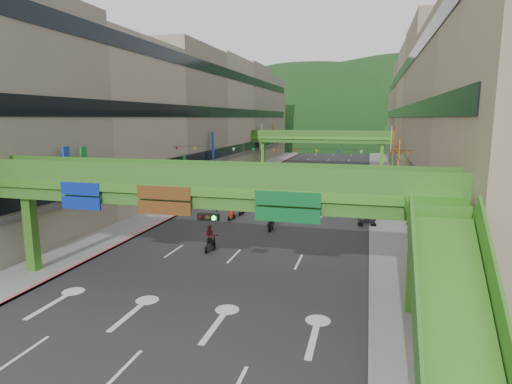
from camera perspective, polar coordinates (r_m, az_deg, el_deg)
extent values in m
plane|color=black|center=(19.63, -14.30, -19.15)|extent=(320.00, 320.00, 0.00)
cube|color=#28282B|center=(66.13, 7.07, 1.63)|extent=(18.00, 140.00, 0.02)
cube|color=gray|center=(68.44, -2.09, 2.03)|extent=(4.00, 140.00, 0.15)
cube|color=gray|center=(65.60, 16.64, 1.28)|extent=(4.00, 140.00, 0.15)
cube|color=#CC5959|center=(67.92, -0.56, 1.99)|extent=(0.20, 140.00, 0.18)
cube|color=gray|center=(65.56, 14.98, 1.36)|extent=(0.20, 140.00, 0.18)
cube|color=#9E937F|center=(70.53, -8.47, 9.84)|extent=(12.00, 95.00, 19.00)
cube|color=black|center=(68.59, -3.68, 5.50)|extent=(0.08, 90.25, 1.40)
cube|color=black|center=(68.39, -3.74, 10.52)|extent=(0.08, 90.25, 1.40)
cube|color=black|center=(68.72, -3.80, 15.53)|extent=(0.08, 90.25, 1.40)
cube|color=gray|center=(65.71, 24.12, 9.11)|extent=(12.00, 95.00, 19.00)
cube|color=black|center=(65.24, 18.53, 4.78)|extent=(0.08, 90.25, 1.40)
cube|color=black|center=(65.03, 18.83, 10.05)|extent=(0.08, 90.25, 1.40)
cube|color=black|center=(65.38, 19.13, 15.31)|extent=(0.08, 90.25, 1.40)
cube|color=#4C9E2D|center=(22.90, -7.66, 0.56)|extent=(28.00, 2.20, 0.50)
cube|color=#387223|center=(23.01, -7.63, -0.92)|extent=(28.00, 1.76, 0.70)
cube|color=#4C9E2D|center=(29.53, -27.74, -5.05)|extent=(0.60, 0.60, 4.80)
cube|color=#4C9E2D|center=(22.16, 20.29, -9.24)|extent=(0.60, 0.60, 4.80)
cube|color=#387223|center=(21.84, -8.74, 2.20)|extent=(28.00, 0.12, 1.10)
cube|color=#387223|center=(23.75, -6.75, 2.86)|extent=(28.00, 0.12, 1.10)
cube|color=#4C9E2D|center=(15.28, 24.99, -15.78)|extent=(2.20, 7.74, 5.20)
cube|color=navy|center=(25.30, -22.33, -0.60)|extent=(2.40, 0.12, 1.50)
cube|color=#593314|center=(22.66, -12.17, -1.22)|extent=(3.00, 0.12, 1.50)
cube|color=#0C5926|center=(20.59, 4.20, -2.13)|extent=(3.20, 0.12, 1.50)
cube|color=black|center=(21.66, -6.37, -3.33)|extent=(1.10, 0.28, 0.35)
cube|color=#4C9E2D|center=(80.44, 8.62, 7.16)|extent=(28.00, 2.20, 0.50)
cube|color=#387223|center=(80.47, 8.61, 6.73)|extent=(28.00, 1.76, 0.70)
cube|color=#4C9E2D|center=(82.57, 0.92, 5.01)|extent=(0.60, 0.60, 4.80)
cube|color=#4C9E2D|center=(80.23, 16.41, 4.47)|extent=(0.60, 0.60, 4.80)
cube|color=#387223|center=(79.37, 8.55, 7.71)|extent=(28.00, 0.12, 1.10)
cube|color=#387223|center=(81.44, 8.71, 7.75)|extent=(28.00, 0.12, 1.10)
ellipsoid|color=#1C4419|center=(176.73, 7.08, 6.76)|extent=(168.00, 140.00, 112.00)
ellipsoid|color=#1C4419|center=(195.80, 19.64, 6.56)|extent=(208.00, 176.00, 128.00)
cylinder|color=black|center=(45.83, 3.84, 5.83)|extent=(26.00, 0.03, 0.03)
cone|color=red|center=(49.74, -10.52, 5.72)|extent=(0.36, 0.36, 0.40)
cone|color=gold|center=(48.82, -8.09, 5.71)|extent=(0.36, 0.36, 0.40)
cone|color=#193FB2|center=(47.99, -5.58, 5.69)|extent=(0.36, 0.36, 0.40)
cone|color=silver|center=(47.25, -2.98, 5.66)|extent=(0.36, 0.36, 0.40)
cone|color=#198C33|center=(46.61, -0.30, 5.61)|extent=(0.36, 0.36, 0.40)
cone|color=orange|center=(46.07, 2.44, 5.55)|extent=(0.36, 0.36, 0.40)
cone|color=red|center=(45.64, 5.24, 5.48)|extent=(0.36, 0.36, 0.40)
cone|color=gold|center=(45.32, 8.09, 5.39)|extent=(0.36, 0.36, 0.40)
cone|color=#193FB2|center=(45.12, 10.97, 5.29)|extent=(0.36, 0.36, 0.40)
cone|color=silver|center=(45.03, 13.86, 5.17)|extent=(0.36, 0.36, 0.40)
cone|color=#198C33|center=(45.05, 16.76, 5.04)|extent=(0.36, 0.36, 0.40)
cone|color=orange|center=(45.18, 19.65, 4.90)|extent=(0.36, 0.36, 0.40)
cube|color=black|center=(36.26, 2.01, -4.29)|extent=(0.36, 1.30, 0.35)
cube|color=black|center=(36.20, 2.02, -3.91)|extent=(0.30, 0.55, 0.18)
cube|color=black|center=(36.66, 2.22, -3.33)|extent=(0.55, 0.06, 0.06)
cylinder|color=black|center=(36.85, 2.21, -4.54)|extent=(0.10, 0.50, 0.50)
cylinder|color=black|center=(35.82, 1.81, -4.96)|extent=(0.10, 0.50, 0.50)
imported|color=#3F545B|center=(36.09, 2.02, -3.19)|extent=(0.67, 0.44, 1.83)
cube|color=black|center=(30.89, -6.12, -6.88)|extent=(0.63, 1.35, 0.35)
cube|color=black|center=(30.82, -6.13, -6.43)|extent=(0.42, 0.60, 0.18)
cube|color=black|center=(31.19, -5.57, -5.74)|extent=(0.55, 0.18, 0.06)
cylinder|color=black|center=(31.41, -5.55, -7.15)|extent=(0.21, 0.51, 0.50)
cylinder|color=black|center=(30.54, -6.69, -7.67)|extent=(0.21, 0.51, 0.50)
imported|color=maroon|center=(30.72, -6.14, -5.82)|extent=(0.88, 0.75, 1.58)
cube|color=#9F9FA8|center=(42.05, -1.94, -2.30)|extent=(0.41, 1.32, 0.35)
cube|color=#9F9FA8|center=(42.00, -1.94, -1.97)|extent=(0.33, 0.56, 0.18)
cube|color=#9F9FA8|center=(42.47, -1.77, -1.49)|extent=(0.55, 0.09, 0.06)
cylinder|color=black|center=(42.64, -1.76, -2.55)|extent=(0.12, 0.50, 0.50)
cylinder|color=black|center=(41.59, -2.12, -2.86)|extent=(0.12, 0.50, 0.50)
imported|color=#2C303F|center=(41.92, -1.95, -1.42)|extent=(1.03, 0.47, 1.72)
cube|color=#8D1C04|center=(39.98, -3.29, -2.96)|extent=(0.55, 1.34, 0.35)
cube|color=#8D1C04|center=(39.92, -3.29, -2.61)|extent=(0.38, 0.59, 0.18)
cube|color=#8D1C04|center=(40.35, -2.93, -2.11)|extent=(0.55, 0.15, 0.06)
cylinder|color=black|center=(40.52, -2.92, -3.21)|extent=(0.18, 0.51, 0.50)
cylinder|color=black|center=(39.57, -3.65, -3.54)|extent=(0.18, 0.51, 0.50)
imported|color=#48474E|center=(39.84, -3.29, -2.06)|extent=(0.90, 0.66, 1.68)
cube|color=black|center=(38.44, 14.59, -3.79)|extent=(1.33, 0.48, 0.35)
cube|color=black|center=(38.38, 14.60, -3.43)|extent=(0.58, 0.35, 0.18)
cube|color=black|center=(38.28, 15.44, -3.12)|extent=(0.11, 0.55, 0.06)
cylinder|color=black|center=(38.46, 15.38, -4.28)|extent=(0.51, 0.15, 0.50)
cylinder|color=black|center=(38.56, 13.75, -4.17)|extent=(0.51, 0.15, 0.50)
cube|color=black|center=(40.58, 14.60, -3.07)|extent=(1.33, 0.48, 0.35)
cube|color=black|center=(40.53, 14.62, -2.73)|extent=(0.58, 0.35, 0.18)
cube|color=black|center=(40.43, 15.41, -2.43)|extent=(0.11, 0.55, 0.06)
cylinder|color=black|center=(40.60, 15.36, -3.54)|extent=(0.51, 0.15, 0.50)
cylinder|color=black|center=(40.70, 13.82, -3.43)|extent=(0.51, 0.15, 0.50)
cube|color=black|center=(42.73, 14.62, -2.43)|extent=(1.33, 0.48, 0.35)
cube|color=black|center=(42.68, 14.64, -2.10)|extent=(0.58, 0.35, 0.18)
cube|color=black|center=(42.58, 15.39, -1.82)|extent=(0.11, 0.55, 0.06)
cylinder|color=black|center=(42.75, 15.34, -2.87)|extent=(0.51, 0.15, 0.50)
cylinder|color=black|center=(42.85, 13.87, -2.77)|extent=(0.51, 0.15, 0.50)
cube|color=black|center=(44.89, 14.64, -1.84)|extent=(1.33, 0.48, 0.35)
cube|color=black|center=(44.84, 14.65, -1.53)|extent=(0.58, 0.35, 0.18)
cube|color=black|center=(44.74, 15.37, -1.26)|extent=(0.11, 0.55, 0.06)
cylinder|color=black|center=(44.90, 15.32, -2.26)|extent=(0.51, 0.15, 0.50)
cylinder|color=black|center=(45.00, 13.93, -2.17)|extent=(0.51, 0.15, 0.50)
cube|color=black|center=(47.04, 14.65, -1.31)|extent=(1.33, 0.48, 0.35)
cube|color=black|center=(47.00, 14.67, -1.01)|extent=(0.58, 0.35, 0.18)
cube|color=black|center=(46.90, 15.35, -0.76)|extent=(0.11, 0.55, 0.06)
cylinder|color=black|center=(47.05, 15.30, -1.71)|extent=(0.51, 0.15, 0.50)
cylinder|color=black|center=(47.16, 13.97, -1.63)|extent=(0.51, 0.15, 0.50)
imported|color=#A9AAB2|center=(65.20, 3.97, 2.15)|extent=(1.79, 4.17, 1.34)
imported|color=#BCB602|center=(62.66, 7.25, 1.87)|extent=(2.16, 4.62, 1.53)
imported|color=red|center=(30.26, 20.52, -7.04)|extent=(1.03, 0.87, 1.89)
imported|color=#202329|center=(35.92, 19.87, -4.65)|extent=(0.99, 0.68, 1.56)
imported|color=#383B5C|center=(45.51, 15.92, -1.36)|extent=(0.85, 0.60, 1.70)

